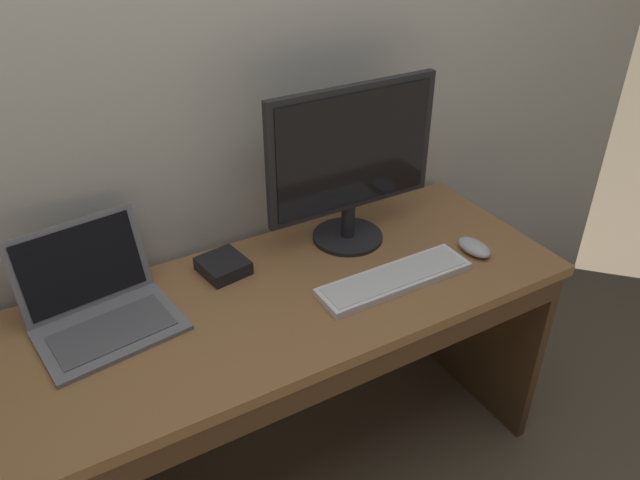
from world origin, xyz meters
TOP-DOWN VIEW (x-y plane):
  - ground_plane at (0.00, 0.00)m, footprint 14.00×14.00m
  - back_wall at (0.00, 0.36)m, footprint 3.63×0.04m
  - desk at (0.00, -0.01)m, footprint 1.65×0.63m
  - laptop_space_gray at (-0.45, 0.13)m, footprint 0.38×0.35m
  - external_monitor at (0.32, 0.15)m, footprint 0.55×0.22m
  - wired_keyboard at (0.31, -0.11)m, footprint 0.47×0.13m
  - computer_mouse at (0.61, -0.11)m, footprint 0.07×0.12m
  - external_drive_box at (-0.09, 0.18)m, footprint 0.14×0.15m

SIDE VIEW (x-z plane):
  - ground_plane at x=0.00m, z-range 0.00..0.00m
  - desk at x=0.00m, z-range 0.20..0.96m
  - wired_keyboard at x=0.31m, z-range 0.77..0.79m
  - computer_mouse at x=0.61m, z-range 0.77..0.80m
  - external_drive_box at x=-0.09m, z-range 0.77..0.81m
  - laptop_space_gray at x=-0.45m, z-range 0.70..0.94m
  - external_monitor at x=0.32m, z-range 0.79..1.29m
  - back_wall at x=0.00m, z-range 0.00..2.70m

